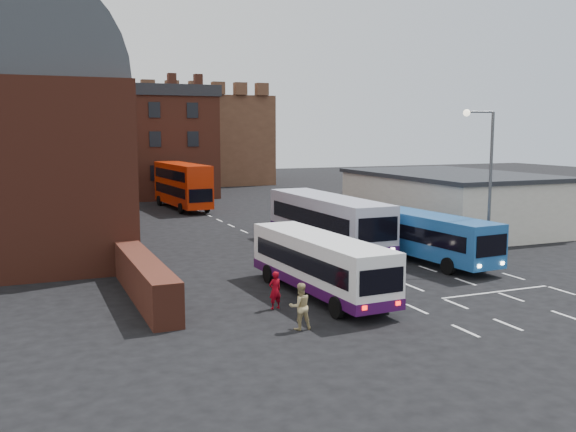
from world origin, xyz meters
name	(u,v)px	position (x,y,z in m)	size (l,w,h in m)	color
ground	(369,288)	(0.00, 0.00, 0.00)	(180.00, 180.00, 0.00)	black
railway_station	(10,127)	(-15.50, 21.00, 7.64)	(12.00, 28.00, 16.00)	#602B1E
forecourt_wall	(145,279)	(-10.20, 2.00, 0.90)	(1.20, 10.00, 1.80)	#602B1E
cream_building	(450,200)	(15.00, 14.00, 2.16)	(10.40, 16.40, 4.25)	beige
brick_terrace	(109,148)	(-6.00, 46.00, 5.50)	(22.00, 10.00, 11.00)	brown
castle_keep	(177,140)	(6.00, 66.00, 6.00)	(22.00, 22.00, 12.00)	brown
bus_white_outbound	(320,261)	(-2.77, -0.35, 1.59)	(2.90, 10.00, 2.70)	white
bus_white_inbound	(327,218)	(2.59, 9.81, 1.96)	(3.18, 12.20, 3.32)	#B5B7CF
bus_blue	(426,234)	(6.00, 4.07, 1.61)	(3.16, 10.16, 2.73)	#1D5498
bus_red_double	(182,185)	(-1.00, 33.58, 2.29)	(3.26, 10.90, 4.30)	#B92104
street_lamp	(485,172)	(8.32, 2.03, 5.15)	(1.67, 0.72, 8.54)	#4D4F53
pedestrian_red	(275,290)	(-5.46, -1.67, 0.80)	(0.58, 0.38, 1.60)	maroon
pedestrian_beige	(300,306)	(-5.61, -4.62, 0.89)	(0.86, 0.67, 1.78)	tan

